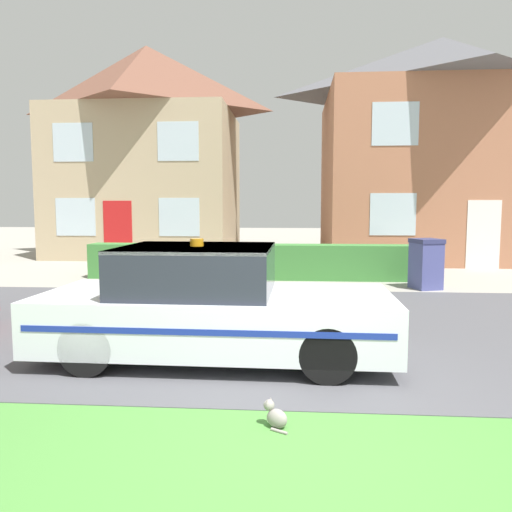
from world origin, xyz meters
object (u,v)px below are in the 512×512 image
cat (275,416)px  house_right (439,148)px  police_car (212,306)px  house_left (148,150)px  wheelie_bin (426,264)px

cat → house_right: 16.32m
police_car → cat: (0.87, -1.95, -0.57)m
house_left → wheelie_bin: size_ratio=6.89×
police_car → house_left: size_ratio=0.54×
police_car → cat: 2.21m
house_left → house_right: (11.02, -0.40, -0.06)m
wheelie_bin → police_car: bearing=-144.2°
house_right → house_left: bearing=177.9°
police_car → wheelie_bin: police_car is taller
house_left → house_right: bearing=-2.1°
house_right → police_car: bearing=-116.1°
police_car → wheelie_bin: 6.96m
cat → wheelie_bin: 8.25m
police_car → cat: size_ratio=17.28×
police_car → house_right: 14.78m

